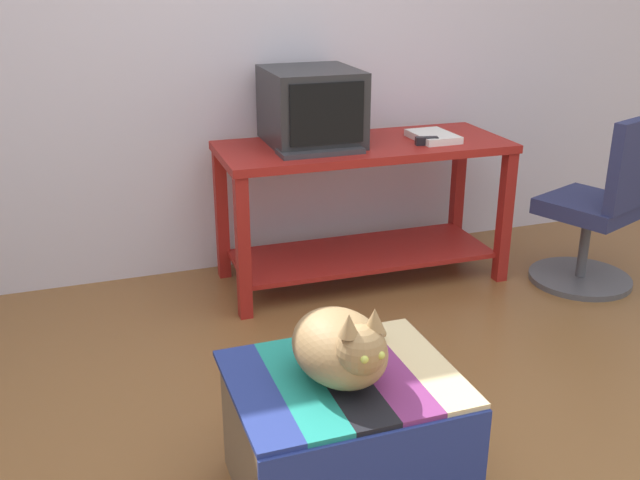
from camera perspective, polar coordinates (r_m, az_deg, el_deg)
back_wall at (r=3.82m, az=-6.80°, el=16.80°), size 8.00×0.10×2.60m
desk at (r=3.70m, az=3.38°, el=4.08°), size 1.46×0.61×0.73m
tv_monitor at (r=3.60m, az=-0.69°, el=10.34°), size 0.44×0.49×0.36m
keyboard at (r=3.43m, az=0.04°, el=6.97°), size 0.40×0.15×0.02m
book at (r=3.74m, az=8.84°, el=8.01°), size 0.19×0.27×0.03m
ottoman_with_blanket at (r=2.32m, az=1.79°, el=-14.99°), size 0.67×0.56×0.42m
cat at (r=2.13m, az=1.79°, el=-8.38°), size 0.38×0.40×0.28m
office_chair at (r=3.91m, az=21.03°, el=1.91°), size 0.55×0.55×0.89m
stapler at (r=3.63m, az=8.34°, el=7.68°), size 0.12×0.06×0.04m
pen at (r=3.78m, az=9.19°, el=7.91°), size 0.13×0.06×0.01m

